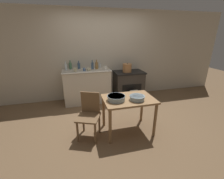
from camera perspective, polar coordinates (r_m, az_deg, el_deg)
ground_plane at (r=3.53m, az=1.77°, el=-11.83°), size 14.00×14.00×0.00m
wall_back at (r=4.57m, az=-3.71°, el=12.75°), size 8.00×0.07×2.55m
counter_cabinet at (r=4.36m, az=-9.39°, el=1.33°), size 1.31×0.62×0.95m
stove at (r=4.65m, az=6.29°, el=1.91°), size 0.88×0.62×0.82m
work_table at (r=2.94m, az=6.28°, el=-5.40°), size 0.97×0.68×0.72m
chair at (r=2.90m, az=-8.66°, el=-9.14°), size 0.52×0.52×0.86m
flour_sack at (r=4.29m, az=8.56°, el=-2.99°), size 0.23×0.16×0.38m
stock_pot at (r=4.45m, az=5.79°, el=8.18°), size 0.27×0.27×0.27m
mixing_bowl_large at (r=2.76m, az=1.61°, el=-3.15°), size 0.34×0.34×0.09m
mixing_bowl_small at (r=2.81m, az=9.56°, el=-3.08°), size 0.28×0.28×0.08m
bottle_far_left at (r=4.41m, az=-15.56°, el=8.72°), size 0.08×0.08×0.24m
bottle_left at (r=4.28m, az=-5.89°, el=9.10°), size 0.08×0.08×0.26m
bottle_mid_left at (r=4.32m, az=-17.19°, el=8.30°), size 0.07×0.07×0.24m
bottle_center_left at (r=4.46m, az=-4.66°, el=9.11°), size 0.06×0.06×0.16m
bottle_center at (r=4.39m, az=-12.49°, el=8.86°), size 0.07×0.07×0.23m
bottle_center_right at (r=4.30m, az=-7.48°, el=9.04°), size 0.07×0.07×0.25m
cup_mid_right at (r=4.07m, az=-13.80°, el=7.29°), size 0.09×0.09×0.10m
cup_right at (r=4.11m, az=-8.89°, el=7.62°), size 0.09×0.09×0.08m
cup_far_right at (r=4.09m, az=-10.53°, el=7.49°), size 0.07×0.07×0.08m
cup_end_right at (r=4.22m, az=-2.45°, el=8.32°), size 0.09×0.09×0.10m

